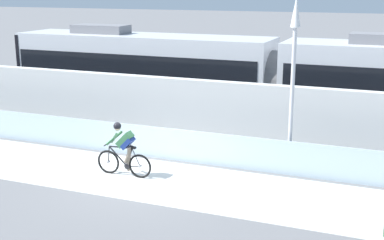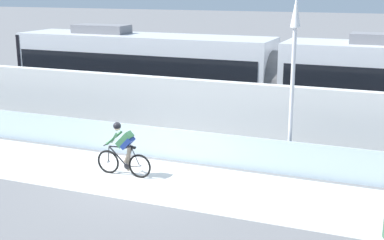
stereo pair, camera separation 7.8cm
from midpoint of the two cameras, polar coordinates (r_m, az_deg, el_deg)
name	(u,v)px [view 1 (the left image)]	position (r m, az deg, el deg)	size (l,w,h in m)	color
ground_plane	(143,178)	(15.44, -5.48, -6.31)	(200.00, 200.00, 0.00)	slate
bike_path_deck	(143,178)	(15.44, -5.48, -6.29)	(32.00, 3.20, 0.01)	silver
glass_parapet	(169,144)	(16.85, -2.66, -2.61)	(32.00, 0.05, 1.04)	silver
concrete_barrier_wall	(190,112)	(18.28, -0.35, 0.85)	(32.00, 0.36, 2.33)	silver
tram_rail_near	(213,127)	(20.81, 2.22, -0.77)	(32.00, 0.08, 0.01)	#595654
tram_rail_far	(225,119)	(22.13, 3.47, 0.13)	(32.00, 0.08, 0.01)	#595654
tram	(277,81)	(20.46, 9.07, 4.21)	(22.56, 2.54, 3.81)	silver
cyclist_on_bike	(124,150)	(15.46, -7.55, -3.28)	(1.77, 0.58, 1.61)	black
lamp_post_antenna	(294,63)	(15.39, 10.81, 6.11)	(0.28, 0.28, 5.20)	gray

